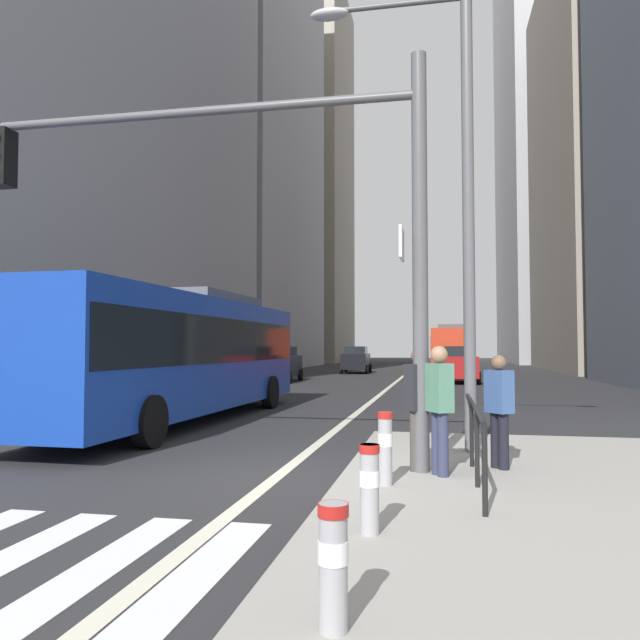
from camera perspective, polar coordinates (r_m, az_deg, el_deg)
ground_plane at (r=28.94m, az=6.46°, el=-6.28°), size 160.00×160.00×0.00m
crosswalk_stripes at (r=6.14m, az=-24.27°, el=-20.31°), size 8.55×3.20×0.01m
lane_centre_line at (r=38.90m, az=7.66°, el=-5.30°), size 0.20×80.00×0.01m
office_tower_left_mid at (r=59.39m, az=-7.86°, el=16.49°), size 12.14×23.47×42.48m
office_tower_left_far at (r=83.14m, az=-2.13°, el=13.25°), size 12.91×16.88×49.01m
office_tower_right_mid at (r=55.94m, az=26.58°, el=13.08°), size 11.94×20.61×33.40m
office_tower_right_far at (r=84.46m, az=21.34°, el=15.80°), size 13.10×24.90×56.44m
city_bus_blue_oncoming at (r=16.01m, az=-12.82°, el=-2.70°), size 2.90×12.08×3.40m
sedan_white_oncoming at (r=17.42m, az=-23.03°, el=-5.34°), size 2.12×4.34×1.94m
city_bus_red_receding at (r=44.54m, az=12.20°, el=-2.56°), size 2.91×11.45×3.40m
car_oncoming_mid at (r=44.61m, az=3.37°, el=-3.70°), size 2.15×4.17×1.94m
car_receding_near at (r=33.30m, az=12.74°, el=-4.04°), size 2.20×4.37×1.94m
car_receding_far at (r=57.74m, az=13.12°, el=-3.37°), size 2.05×4.25×1.94m
car_oncoming_far at (r=33.58m, az=-3.85°, el=-4.08°), size 2.20×4.64×1.94m
traffic_signal_gantry at (r=9.44m, az=-5.84°, el=11.32°), size 7.10×0.65×6.00m
street_lamp_post at (r=11.13m, az=13.61°, el=15.23°), size 5.50×0.32×8.00m
bollard_front at (r=4.06m, az=1.24°, el=-21.43°), size 0.20×0.20×0.78m
bollard_left at (r=5.96m, az=4.64°, el=-14.99°), size 0.20×0.20×0.84m
bollard_right at (r=7.98m, az=6.10°, el=-11.47°), size 0.20×0.20×0.92m
pedestrian_railing at (r=8.70m, az=14.16°, el=-9.28°), size 0.06×4.08×0.98m
pedestrian_waiting at (r=8.61m, az=11.09°, el=-7.59°), size 0.40×0.45×1.77m
pedestrian_walking at (r=8.89m, az=9.26°, el=-7.54°), size 0.45×0.43×1.74m
pedestrian_far at (r=9.30m, az=16.37°, el=-7.67°), size 0.42×0.45×1.64m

